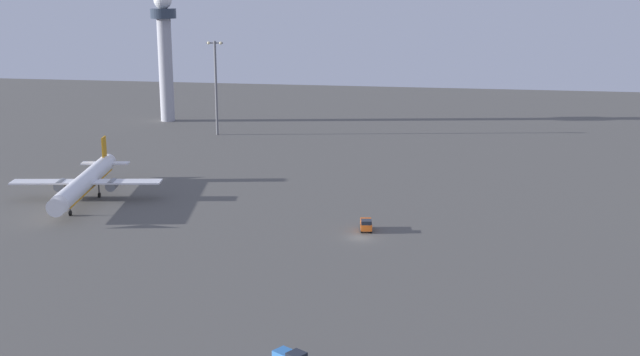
{
  "coord_description": "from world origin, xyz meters",
  "views": [
    {
      "loc": [
        15.89,
        -134.01,
        43.69
      ],
      "look_at": [
        -11.74,
        26.02,
        4.0
      ],
      "focal_mm": 45.37,
      "sensor_mm": 36.0,
      "label": 1
    }
  ],
  "objects_px": {
    "airplane_far_stand": "(86,182)",
    "maintenance_van": "(366,224)",
    "apron_light_east": "(216,82)",
    "control_tower": "(165,47)"
  },
  "relations": [
    {
      "from": "airplane_far_stand",
      "to": "apron_light_east",
      "type": "height_order",
      "value": "apron_light_east"
    },
    {
      "from": "maintenance_van",
      "to": "apron_light_east",
      "type": "distance_m",
      "value": 101.87
    },
    {
      "from": "control_tower",
      "to": "apron_light_east",
      "type": "bearing_deg",
      "value": -42.12
    },
    {
      "from": "airplane_far_stand",
      "to": "apron_light_east",
      "type": "distance_m",
      "value": 75.42
    },
    {
      "from": "airplane_far_stand",
      "to": "maintenance_van",
      "type": "bearing_deg",
      "value": 159.09
    },
    {
      "from": "maintenance_van",
      "to": "apron_light_east",
      "type": "relative_size",
      "value": 0.16
    },
    {
      "from": "maintenance_van",
      "to": "apron_light_east",
      "type": "bearing_deg",
      "value": -66.78
    },
    {
      "from": "control_tower",
      "to": "airplane_far_stand",
      "type": "bearing_deg",
      "value": -79.63
    },
    {
      "from": "airplane_far_stand",
      "to": "apron_light_east",
      "type": "xyz_separation_m",
      "value": [
        5.31,
        74.33,
        11.6
      ]
    },
    {
      "from": "maintenance_van",
      "to": "control_tower",
      "type": "bearing_deg",
      "value": -63.13
    }
  ]
}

